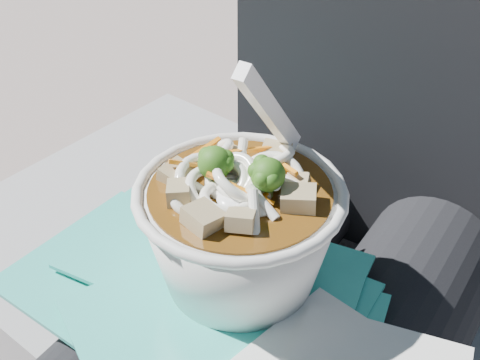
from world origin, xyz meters
The scene contains 3 objects.
person_body centered at (0.00, 0.09, 0.56)m, with size 0.34×0.94×1.01m.
plastic_bag centered at (-0.04, -0.01, 0.62)m, with size 0.34×0.32×0.02m.
udon_bowl centered at (-0.02, 0.00, 0.69)m, with size 0.21×0.21×0.20m.
Camera 1 is at (0.20, -0.34, 1.03)m, focal length 50.00 mm.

